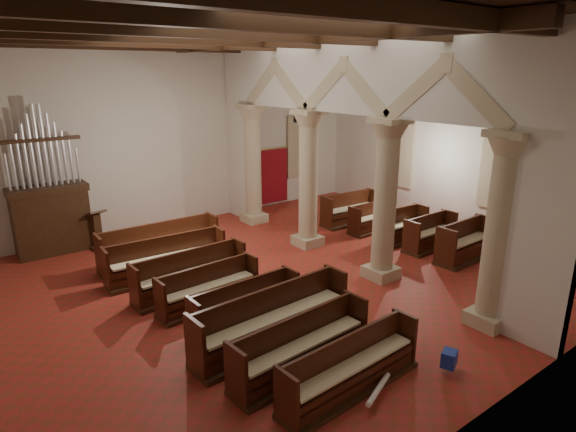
# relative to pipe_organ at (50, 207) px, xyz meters

# --- Properties ---
(floor) EXTENTS (14.00, 14.00, 0.00)m
(floor) POSITION_rel_pipe_organ_xyz_m (4.50, -5.50, -1.37)
(floor) COLOR maroon
(floor) RESTS_ON ground
(ceiling) EXTENTS (14.00, 14.00, 0.00)m
(ceiling) POSITION_rel_pipe_organ_xyz_m (4.50, -5.50, 4.63)
(ceiling) COLOR #322010
(ceiling) RESTS_ON wall_back
(wall_back) EXTENTS (14.00, 0.02, 6.00)m
(wall_back) POSITION_rel_pipe_organ_xyz_m (4.50, 0.50, 1.63)
(wall_back) COLOR beige
(wall_back) RESTS_ON floor
(wall_front) EXTENTS (14.00, 0.02, 6.00)m
(wall_front) POSITION_rel_pipe_organ_xyz_m (4.50, -11.50, 1.63)
(wall_front) COLOR beige
(wall_front) RESTS_ON floor
(wall_right) EXTENTS (0.02, 12.00, 6.00)m
(wall_right) POSITION_rel_pipe_organ_xyz_m (11.50, -5.50, 1.63)
(wall_right) COLOR beige
(wall_right) RESTS_ON floor
(ceiling_beams) EXTENTS (13.80, 11.80, 0.30)m
(ceiling_beams) POSITION_rel_pipe_organ_xyz_m (4.50, -5.50, 4.45)
(ceiling_beams) COLOR #362411
(ceiling_beams) RESTS_ON wall_back
(arcade) EXTENTS (0.90, 11.90, 6.00)m
(arcade) POSITION_rel_pipe_organ_xyz_m (6.30, -5.50, 2.19)
(arcade) COLOR tan
(arcade) RESTS_ON floor
(window_right_a) EXTENTS (0.03, 1.00, 2.20)m
(window_right_a) POSITION_rel_pipe_organ_xyz_m (11.48, -7.00, 0.83)
(window_right_a) COLOR #2E684C
(window_right_a) RESTS_ON wall_right
(window_right_b) EXTENTS (0.03, 1.00, 2.20)m
(window_right_b) POSITION_rel_pipe_organ_xyz_m (11.48, -3.00, 0.83)
(window_right_b) COLOR #2E684C
(window_right_b) RESTS_ON wall_right
(window_back) EXTENTS (1.00, 0.03, 2.20)m
(window_back) POSITION_rel_pipe_organ_xyz_m (9.50, 0.48, 0.83)
(window_back) COLOR #2E684C
(window_back) RESTS_ON wall_back
(pipe_organ) EXTENTS (2.10, 0.85, 4.40)m
(pipe_organ) POSITION_rel_pipe_organ_xyz_m (0.00, 0.00, 0.00)
(pipe_organ) COLOR #362411
(pipe_organ) RESTS_ON floor
(lectern) EXTENTS (0.56, 0.58, 1.24)m
(lectern) POSITION_rel_pipe_organ_xyz_m (1.09, -0.52, -0.86)
(lectern) COLOR #371E11
(lectern) RESTS_ON floor
(dossal_curtain) EXTENTS (1.80, 0.07, 2.17)m
(dossal_curtain) POSITION_rel_pipe_organ_xyz_m (8.00, 0.42, -0.21)
(dossal_curtain) COLOR maroon
(dossal_curtain) RESTS_ON floor
(processional_banner) EXTENTS (0.57, 0.73, 2.52)m
(processional_banner) POSITION_rel_pipe_organ_xyz_m (8.15, -1.53, -0.55)
(processional_banner) COLOR #362411
(processional_banner) RESTS_ON floor
(hymnal_box_a) EXTENTS (0.36, 0.33, 0.29)m
(hymnal_box_a) POSITION_rel_pipe_organ_xyz_m (4.25, -10.50, -1.12)
(hymnal_box_a) COLOR navy
(hymnal_box_a) RESTS_ON floor
(hymnal_box_b) EXTENTS (0.38, 0.32, 0.35)m
(hymnal_box_b) POSITION_rel_pipe_organ_xyz_m (3.79, -7.36, -1.09)
(hymnal_box_b) COLOR navy
(hymnal_box_b) RESTS_ON floor
(hymnal_box_c) EXTENTS (0.35, 0.30, 0.32)m
(hymnal_box_c) POSITION_rel_pipe_organ_xyz_m (4.47, -6.77, -1.11)
(hymnal_box_c) COLOR navy
(hymnal_box_c) RESTS_ON floor
(tube_heater_a) EXTENTS (0.87, 0.44, 0.09)m
(tube_heater_a) POSITION_rel_pipe_organ_xyz_m (2.70, -10.26, -1.21)
(tube_heater_a) COLOR white
(tube_heater_a) RESTS_ON floor
(tube_heater_b) EXTENTS (0.90, 0.37, 0.09)m
(tube_heater_b) POSITION_rel_pipe_organ_xyz_m (2.30, -9.24, -1.21)
(tube_heater_b) COLOR silver
(tube_heater_b) RESTS_ON floor
(nave_pew_0) EXTENTS (2.87, 0.78, 0.95)m
(nave_pew_0) POSITION_rel_pipe_organ_xyz_m (2.48, -9.86, -1.06)
(nave_pew_0) COLOR #362411
(nave_pew_0) RESTS_ON floor
(nave_pew_1) EXTENTS (2.90, 0.87, 1.02)m
(nave_pew_1) POSITION_rel_pipe_organ_xyz_m (2.18, -8.92, -1.04)
(nave_pew_1) COLOR #362411
(nave_pew_1) RESTS_ON floor
(nave_pew_2) EXTENTS (3.49, 0.93, 1.12)m
(nave_pew_2) POSITION_rel_pipe_organ_xyz_m (2.27, -7.91, -1.00)
(nave_pew_2) COLOR #362411
(nave_pew_2) RESTS_ON floor
(nave_pew_3) EXTENTS (2.49, 0.75, 0.97)m
(nave_pew_3) POSITION_rel_pipe_organ_xyz_m (2.21, -7.02, -1.05)
(nave_pew_3) COLOR #362411
(nave_pew_3) RESTS_ON floor
(nave_pew_4) EXTENTS (2.43, 0.76, 0.95)m
(nave_pew_4) POSITION_rel_pipe_organ_xyz_m (2.01, -5.76, -1.06)
(nave_pew_4) COLOR #362411
(nave_pew_4) RESTS_ON floor
(nave_pew_5) EXTENTS (2.84, 0.81, 1.04)m
(nave_pew_5) POSITION_rel_pipe_organ_xyz_m (1.99, -4.88, -1.03)
(nave_pew_5) COLOR #362411
(nave_pew_5) RESTS_ON floor
(nave_pew_6) EXTENTS (3.11, 0.87, 1.06)m
(nave_pew_6) POSITION_rel_pipe_organ_xyz_m (1.92, -3.66, -1.02)
(nave_pew_6) COLOR #362411
(nave_pew_6) RESTS_ON floor
(nave_pew_7) EXTENTS (3.31, 0.78, 1.14)m
(nave_pew_7) POSITION_rel_pipe_organ_xyz_m (2.14, -2.71, -1.00)
(nave_pew_7) COLOR #362411
(nave_pew_7) RESTS_ON floor
(aisle_pew_0) EXTENTS (2.01, 0.81, 1.12)m
(aisle_pew_0) POSITION_rel_pipe_organ_xyz_m (9.09, -7.57, -0.99)
(aisle_pew_0) COLOR #362411
(aisle_pew_0) RESTS_ON floor
(aisle_pew_1) EXTENTS (1.87, 0.72, 1.02)m
(aisle_pew_1) POSITION_rel_pipe_organ_xyz_m (9.05, -6.42, -1.03)
(aisle_pew_1) COLOR #362411
(aisle_pew_1) RESTS_ON floor
(aisle_pew_2) EXTENTS (1.86, 0.77, 1.06)m
(aisle_pew_2) POSITION_rel_pipe_organ_xyz_m (8.81, -5.50, -1.01)
(aisle_pew_2) COLOR #362411
(aisle_pew_2) RESTS_ON floor
(aisle_pew_3) EXTENTS (1.70, 0.69, 0.95)m
(aisle_pew_3) POSITION_rel_pipe_organ_xyz_m (8.80, -4.25, -1.05)
(aisle_pew_3) COLOR #362411
(aisle_pew_3) RESTS_ON floor
(aisle_pew_4) EXTENTS (2.18, 0.84, 1.08)m
(aisle_pew_4) POSITION_rel_pipe_organ_xyz_m (8.85, -3.19, -1.01)
(aisle_pew_4) COLOR #362411
(aisle_pew_4) RESTS_ON floor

